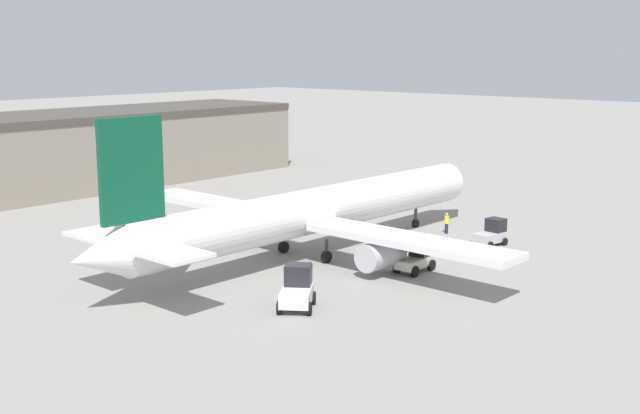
# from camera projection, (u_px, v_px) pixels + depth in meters

# --- Properties ---
(ground_plane) EXTENTS (400.00, 400.00, 0.00)m
(ground_plane) POSITION_uv_depth(u_px,v_px,m) (320.00, 253.00, 61.56)
(ground_plane) COLOR gray
(terminal_building) EXTENTS (71.11, 14.30, 8.49)m
(terminal_building) POSITION_uv_depth(u_px,v_px,m) (9.00, 157.00, 84.79)
(terminal_building) COLOR gray
(terminal_building) RESTS_ON ground_plane
(airplane) EXTENTS (41.40, 35.11, 11.50)m
(airplane) POSITION_uv_depth(u_px,v_px,m) (311.00, 212.00, 60.15)
(airplane) COLOR silver
(airplane) RESTS_ON ground_plane
(ground_crew_worker) EXTENTS (0.40, 0.40, 1.80)m
(ground_crew_worker) POSITION_uv_depth(u_px,v_px,m) (447.00, 222.00, 68.06)
(ground_crew_worker) COLOR #1E2338
(ground_crew_worker) RESTS_ON ground_plane
(baggage_tug) EXTENTS (2.87, 2.07, 2.11)m
(baggage_tug) POSITION_uv_depth(u_px,v_px,m) (492.00, 233.00, 64.06)
(baggage_tug) COLOR #B2B2B7
(baggage_tug) RESTS_ON ground_plane
(belt_loader_truck) EXTENTS (3.19, 1.82, 2.00)m
(belt_loader_truck) POSITION_uv_depth(u_px,v_px,m) (416.00, 258.00, 56.43)
(belt_loader_truck) COLOR beige
(belt_loader_truck) RESTS_ON ground_plane
(pushback_tug) EXTENTS (3.55, 3.35, 2.55)m
(pushback_tug) POSITION_uv_depth(u_px,v_px,m) (297.00, 289.00, 48.36)
(pushback_tug) COLOR silver
(pushback_tug) RESTS_ON ground_plane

